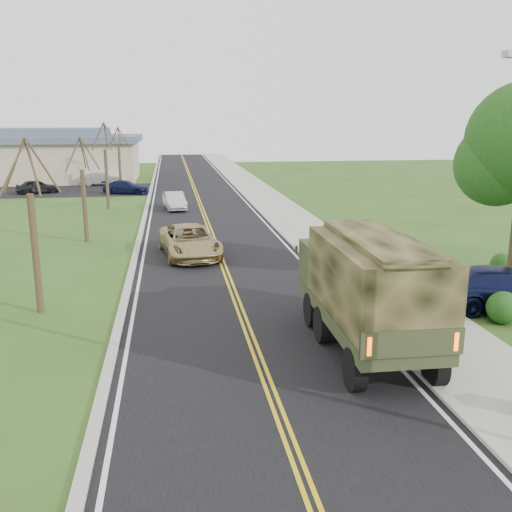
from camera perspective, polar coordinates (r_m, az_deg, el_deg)
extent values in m
plane|color=#2D4B19|center=(12.29, 3.89, -19.31)|extent=(160.00, 160.00, 0.00)
cube|color=black|center=(50.56, -5.90, 5.95)|extent=(8.00, 120.00, 0.01)
cube|color=#9E998E|center=(50.91, -1.20, 6.13)|extent=(0.30, 120.00, 0.12)
cube|color=#9E998E|center=(51.16, 0.75, 6.16)|extent=(3.20, 120.00, 0.10)
cube|color=#9E998E|center=(50.53, -10.63, 5.84)|extent=(0.30, 120.00, 0.10)
sphere|color=#1B4012|center=(24.13, 22.96, 8.45)|extent=(3.24, 3.24, 3.24)
cylinder|color=#38281C|center=(21.11, -21.18, 0.15)|extent=(0.24, 0.24, 4.20)
cylinder|color=#38281C|center=(20.68, -20.52, 8.47)|extent=(1.01, 0.33, 1.90)
cylinder|color=#38281C|center=(21.26, -21.42, 8.30)|extent=(0.13, 1.29, 1.74)
cylinder|color=#38281C|center=(20.94, -23.03, 8.30)|extent=(0.98, 0.43, 1.90)
cylinder|color=#38281C|center=(20.30, -23.25, 7.92)|extent=(0.79, 1.05, 1.77)
cylinder|color=#38281C|center=(20.20, -21.41, 8.29)|extent=(0.58, 0.90, 1.90)
cylinder|color=#38281C|center=(32.74, -16.76, 4.78)|extent=(0.24, 0.24, 3.96)
cylinder|color=#38281C|center=(32.51, -16.29, 9.83)|extent=(0.96, 0.32, 1.79)
cylinder|color=#38281C|center=(33.03, -16.90, 9.71)|extent=(0.12, 1.22, 1.65)
cylinder|color=#38281C|center=(32.69, -17.83, 9.74)|extent=(0.93, 0.41, 1.79)
cylinder|color=#38281C|center=(32.07, -17.87, 9.54)|extent=(0.75, 0.99, 1.67)
cylinder|color=#38281C|center=(32.04, -16.75, 9.75)|extent=(0.55, 0.85, 1.80)
cylinder|color=#38281C|center=(44.53, -14.69, 7.42)|extent=(0.24, 0.24, 4.44)
cylinder|color=#38281C|center=(44.41, -14.26, 11.58)|extent=(1.07, 0.35, 2.00)
cylinder|color=#38281C|center=(44.98, -14.80, 11.46)|extent=(0.13, 1.36, 1.84)
cylinder|color=#38281C|center=(44.57, -15.55, 11.51)|extent=(1.03, 0.46, 2.00)
cylinder|color=#38281C|center=(43.87, -15.54, 11.37)|extent=(0.83, 1.10, 1.87)
cylinder|color=#38281C|center=(43.87, -14.62, 11.54)|extent=(0.61, 0.95, 2.01)
cylinder|color=#38281C|center=(56.45, -13.45, 8.53)|extent=(0.24, 0.24, 4.08)
cylinder|color=#38281C|center=(56.37, -13.13, 11.54)|extent=(0.99, 0.33, 1.84)
cylinder|color=#38281C|center=(56.88, -13.53, 11.45)|extent=(0.13, 1.25, 1.69)
cylinder|color=#38281C|center=(56.49, -14.06, 11.49)|extent=(0.95, 0.42, 1.85)
cylinder|color=#38281C|center=(55.86, -14.04, 11.39)|extent=(0.77, 1.02, 1.72)
cylinder|color=#38281C|center=(55.86, -13.38, 11.51)|extent=(0.57, 0.88, 1.85)
cube|color=tan|center=(67.62, -20.48, 8.88)|extent=(20.00, 12.00, 4.20)
cube|color=#475466|center=(67.50, -20.65, 10.91)|extent=(21.00, 13.00, 0.70)
cube|color=#475466|center=(67.48, -20.70, 11.50)|extent=(14.00, 8.00, 0.90)
cube|color=black|center=(56.98, -16.36, 6.34)|extent=(18.00, 10.00, 0.02)
cylinder|color=black|center=(14.76, 9.85, -11.10)|extent=(0.37, 1.11, 1.11)
cylinder|color=black|center=(15.51, 17.47, -10.30)|extent=(0.37, 1.11, 1.11)
cylinder|color=black|center=(17.63, 6.69, -6.81)|extent=(0.37, 1.11, 1.11)
cylinder|color=black|center=(18.25, 13.19, -6.36)|extent=(0.37, 1.11, 1.11)
cylinder|color=black|center=(18.92, 5.63, -5.34)|extent=(0.37, 1.11, 1.11)
cylinder|color=black|center=(19.50, 11.72, -4.98)|extent=(0.37, 1.11, 1.11)
cube|color=#323A20|center=(17.20, 10.68, -5.69)|extent=(2.51, 7.10, 0.35)
cube|color=#323A20|center=(19.31, 8.40, -0.81)|extent=(2.45, 1.95, 1.41)
cube|color=black|center=(20.11, 7.71, 0.39)|extent=(2.22, 0.11, 0.71)
cube|color=#323A20|center=(16.36, 11.66, -5.83)|extent=(2.59, 5.38, 0.15)
cube|color=black|center=(16.04, 11.84, -2.25)|extent=(2.59, 5.38, 2.02)
cube|color=black|center=(15.79, 12.03, 1.45)|extent=(1.68, 5.37, 0.25)
cube|color=#323A20|center=(13.94, 15.36, -8.41)|extent=(2.52, 0.15, 0.66)
cube|color=#FF590C|center=(13.52, 11.27, -8.88)|extent=(0.10, 0.04, 0.45)
cube|color=#FF590C|center=(14.33, 19.39, -8.10)|extent=(0.10, 0.04, 0.45)
imported|color=tan|center=(28.37, -6.66, 1.49)|extent=(3.26, 5.80, 1.53)
imported|color=silver|center=(43.33, -8.15, 5.47)|extent=(1.86, 4.06, 1.29)
imported|color=#0E1333|center=(22.18, 23.65, -3.03)|extent=(5.51, 2.88, 1.53)
imported|color=black|center=(55.88, -21.02, 6.50)|extent=(4.00, 2.62, 1.27)
imported|color=#A8A7AC|center=(60.74, -15.11, 7.51)|extent=(4.36, 1.60, 1.43)
imported|color=black|center=(53.32, -12.87, 6.72)|extent=(4.42, 2.65, 1.20)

